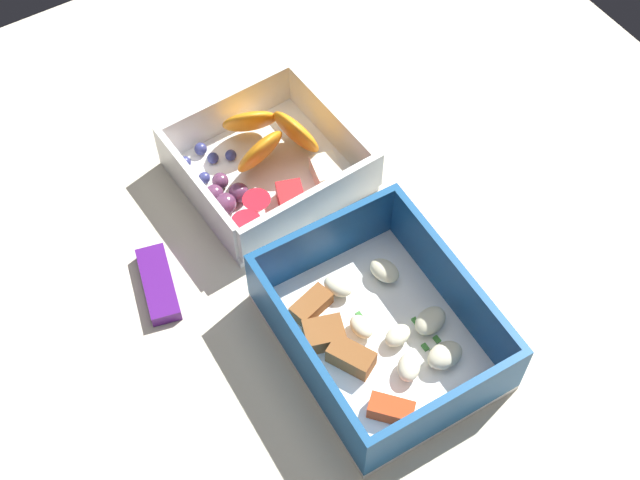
{
  "coord_description": "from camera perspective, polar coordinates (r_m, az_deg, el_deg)",
  "views": [
    {
      "loc": [
        -35.11,
        22.52,
        63.04
      ],
      "look_at": [
        -0.96,
        1.07,
        4.0
      ],
      "focal_mm": 48.64,
      "sensor_mm": 36.0,
      "label": 1
    }
  ],
  "objects": [
    {
      "name": "table_surface",
      "position": [
        0.75,
        0.31,
        -0.42
      ],
      "size": [
        80.0,
        80.0,
        2.0
      ],
      "primitive_type": "cube",
      "color": "beige",
      "rests_on": "ground"
    },
    {
      "name": "pasta_container",
      "position": [
        0.67,
        3.91,
        -5.92
      ],
      "size": [
        18.1,
        14.47,
        6.04
      ],
      "rotation": [
        0.0,
        0.0,
        -0.03
      ],
      "color": "white",
      "rests_on": "table_surface"
    },
    {
      "name": "candy_bar",
      "position": [
        0.72,
        -10.59,
        -2.87
      ],
      "size": [
        7.38,
        4.08,
        1.2
      ],
      "primitive_type": "cube",
      "rotation": [
        0.0,
        0.0,
        -0.25
      ],
      "color": "#51197A",
      "rests_on": "table_surface"
    },
    {
      "name": "fruit_bowl",
      "position": [
        0.77,
        -3.55,
        5.05
      ],
      "size": [
        14.53,
        15.06,
        6.01
      ],
      "rotation": [
        0.0,
        0.0,
        0.05
      ],
      "color": "white",
      "rests_on": "table_surface"
    }
  ]
}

